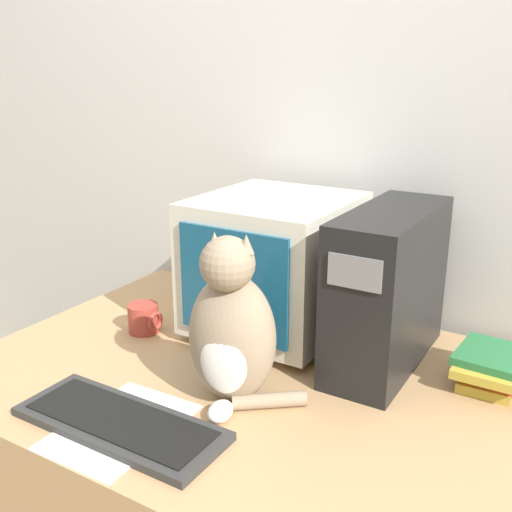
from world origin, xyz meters
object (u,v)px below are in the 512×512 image
(computer_tower, at_px, (388,288))
(mug, at_px, (144,318))
(keyboard, at_px, (120,423))
(book_stack, at_px, (492,367))
(crt_monitor, at_px, (274,264))
(pen, at_px, (124,397))
(cat, at_px, (232,331))

(computer_tower, distance_m, mug, 0.68)
(keyboard, relative_size, book_stack, 2.24)
(crt_monitor, height_order, keyboard, crt_monitor)
(mug, bearing_deg, computer_tower, 16.05)
(keyboard, xyz_separation_m, mug, (-0.27, 0.38, 0.03))
(computer_tower, distance_m, pen, 0.67)
(keyboard, bearing_deg, book_stack, 43.23)
(keyboard, xyz_separation_m, cat, (0.14, 0.21, 0.16))
(keyboard, distance_m, book_stack, 0.85)
(cat, bearing_deg, book_stack, 22.78)
(computer_tower, xyz_separation_m, book_stack, (0.26, 0.02, -0.15))
(book_stack, xyz_separation_m, mug, (-0.89, -0.20, -0.00))
(cat, bearing_deg, keyboard, -139.17)
(keyboard, relative_size, cat, 1.17)
(crt_monitor, bearing_deg, cat, -74.28)
(crt_monitor, relative_size, mug, 4.62)
(crt_monitor, relative_size, cat, 1.07)
(cat, bearing_deg, crt_monitor, 90.54)
(computer_tower, relative_size, book_stack, 2.21)
(keyboard, relative_size, mug, 5.04)
(crt_monitor, xyz_separation_m, cat, (0.10, -0.37, -0.03))
(crt_monitor, height_order, book_stack, crt_monitor)
(book_stack, bearing_deg, computer_tower, -175.65)
(crt_monitor, height_order, pen, crt_monitor)
(book_stack, relative_size, mug, 2.24)
(book_stack, height_order, pen, book_stack)
(keyboard, bearing_deg, mug, 125.03)
(mug, bearing_deg, pen, -56.43)
(book_stack, bearing_deg, pen, -144.46)
(cat, xyz_separation_m, book_stack, (0.48, 0.37, -0.13))
(crt_monitor, relative_size, keyboard, 0.92)
(crt_monitor, bearing_deg, keyboard, -93.66)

